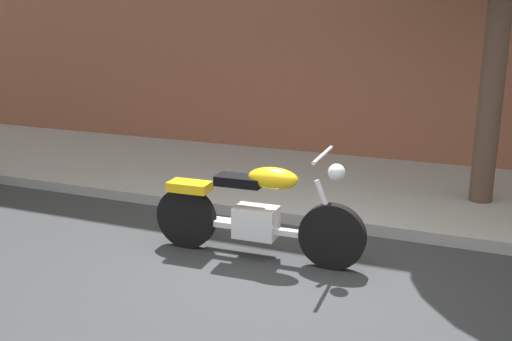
{
  "coord_description": "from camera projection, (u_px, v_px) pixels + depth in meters",
  "views": [
    {
      "loc": [
        1.78,
        -4.78,
        2.42
      ],
      "look_at": [
        -0.34,
        0.37,
        0.93
      ],
      "focal_mm": 40.4,
      "sensor_mm": 36.0,
      "label": 1
    }
  ],
  "objects": [
    {
      "name": "motorcycle",
      "position": [
        256.0,
        213.0,
        5.89
      ],
      "size": [
        2.27,
        0.7,
        1.17
      ],
      "color": "black",
      "rests_on": "ground"
    },
    {
      "name": "sidewalk",
      "position": [
        349.0,
        187.0,
        8.24
      ],
      "size": [
        25.79,
        3.24,
        0.14
      ],
      "primitive_type": "cube",
      "color": "#9C9C9C",
      "rests_on": "ground"
    },
    {
      "name": "ground_plane",
      "position": [
        274.0,
        276.0,
        5.55
      ],
      "size": [
        60.0,
        60.0,
        0.0
      ],
      "primitive_type": "plane",
      "color": "#303335"
    }
  ]
}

